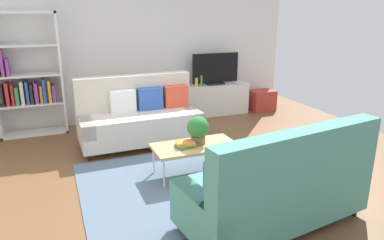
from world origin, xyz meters
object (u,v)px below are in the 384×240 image
Objects in this scene: bookshelf at (26,80)px; coffee_table at (195,147)px; tv_console at (214,99)px; table_book_0 at (186,145)px; couch_beige at (140,117)px; potted_plant at (198,129)px; vase_0 at (188,81)px; storage_trunk at (262,100)px; bottle_0 at (196,82)px; bottle_1 at (201,80)px; tv at (215,69)px; couch_green at (277,187)px.

coffee_table is at bearing -51.62° from bookshelf.
tv_console is 5.83× the size of table_book_0.
couch_beige is 1.74× the size of coffee_table.
vase_0 is at bearing 71.78° from potted_plant.
bookshelf is 3.33m from potted_plant.
bottle_0 is (-1.53, 0.06, 0.51)m from storage_trunk.
bottle_0 is (-0.43, -0.04, 0.41)m from tv_console.
table_book_0 is at bearing -122.17° from tv_console.
storage_trunk is 1.76m from vase_0.
bottle_1 is (1.17, 2.52, 0.36)m from coffee_table.
couch_beige reaches higher than bottle_0.
coffee_table is 2.12× the size of storage_trunk.
bookshelf is at bearing -179.42° from vase_0.
vase_0 is at bearing 161.01° from bottle_1.
tv reaches higher than couch_beige.
bookshelf reaches higher than coffee_table.
coffee_table is at bearing -112.75° from bottle_0.
potted_plant is at bearing 106.67° from couch_beige.
couch_beige is 0.91× the size of bookshelf.
bookshelf reaches higher than vase_0.
tv is at bearing 57.63° from table_book_0.
table_book_0 is at bearing -53.72° from bookshelf.
couch_beige is 2.20m from tv_console.
bottle_0 is (-0.43, -0.02, -0.23)m from tv.
couch_beige is 2.24m from tv.
couch_beige is 9.72× the size of vase_0.
bookshelf is (-2.34, 4.01, 0.53)m from couch_green.
bookshelf is 4.70m from storage_trunk.
coffee_table is 0.14m from table_book_0.
coffee_table is at bearing -150.98° from potted_plant.
bookshelf is 2.96m from vase_0.
bookshelf reaches higher than bottle_0.
bottle_0 is (0.77, 3.95, 0.28)m from couch_green.
storage_trunk is at bearing -5.19° from tv_console.
bottle_1 is (3.22, -0.06, -0.23)m from bookshelf.
potted_plant is (-1.43, -2.51, -0.33)m from tv.
potted_plant is 0.27m from table_book_0.
tv_console is at bearing -0.32° from bookshelf.
bottle_1 reaches higher than table_book_0.
tv_console is 1.40× the size of tv.
tv_console is 3.78× the size of potted_plant.
storage_trunk is (1.10, -0.08, -0.73)m from tv.
tv reaches higher than table_book_0.
coffee_table is 0.24m from potted_plant.
bottle_0 is at bearing -177.34° from tv.
couch_beige reaches higher than storage_trunk.
vase_0 is (-1.68, 0.15, 0.52)m from storage_trunk.
bottle_0 reaches higher than table_book_0.
couch_green reaches higher than vase_0.
potted_plant is at bearing -50.47° from bookshelf.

